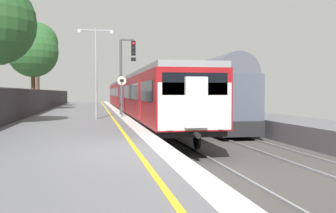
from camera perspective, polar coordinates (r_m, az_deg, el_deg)
The scene contains 8 objects.
ground at distance 10.77m, azimuth 11.53°, elevation -9.29°, with size 17.40×110.00×1.21m.
commuter_train_at_platform at distance 33.17m, azimuth -4.93°, elevation 1.68°, with size 2.83×40.48×3.81m.
freight_train_adjacent_track at distance 48.14m, azimuth -2.03°, elevation 2.14°, with size 2.60×58.64×4.64m.
signal_gantry at distance 25.86m, azimuth -6.50°, elevation 5.83°, with size 1.10×0.24×5.12m.
speed_limit_sign at distance 23.60m, azimuth -6.96°, elevation 2.37°, with size 0.59×0.08×2.54m.
platform_lamp_mid at distance 22.05m, azimuth -10.79°, elevation 6.12°, with size 2.00×0.20×5.15m.
background_tree_left at distance 42.42m, azimuth -19.09°, elevation 8.89°, with size 4.21×4.21×8.81m.
background_tree_centre at distance 35.80m, azimuth -19.76°, elevation 7.55°, with size 4.42×4.42×7.29m.
Camera 1 is at (-1.42, -9.75, 1.51)m, focal length 40.55 mm.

